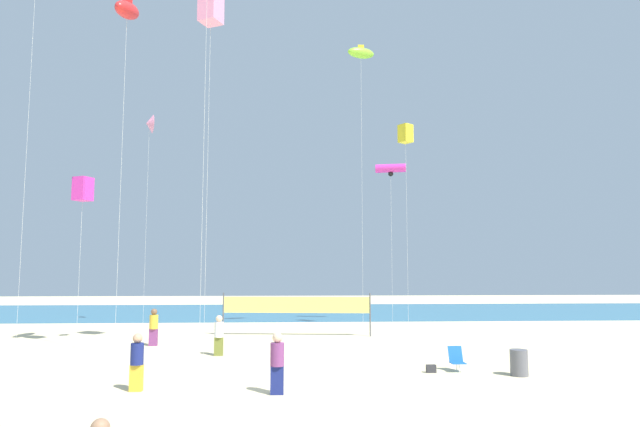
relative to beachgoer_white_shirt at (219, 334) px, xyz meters
name	(u,v)px	position (x,y,z in m)	size (l,w,h in m)	color
ground_plane	(306,383)	(3.64, -5.93, -0.92)	(120.00, 120.00, 0.00)	beige
ocean_band	(296,311)	(3.64, 24.93, -0.92)	(120.00, 20.00, 0.01)	teal
beachgoer_white_shirt	(219,334)	(0.00, 0.00, 0.00)	(0.40, 0.40, 1.73)	olive
beachgoer_mustard_shirt	(154,326)	(-3.60, 3.25, 0.04)	(0.41, 0.41, 1.80)	#7A3872
beachgoer_navy_shirt	(137,360)	(-1.62, -6.91, 0.01)	(0.40, 0.40, 1.75)	gold
beachgoer_plum_shirt	(277,361)	(2.72, -7.58, 0.05)	(0.42, 0.42, 1.83)	navy
folding_beach_chair	(457,358)	(9.24, -4.14, -0.46)	(0.52, 0.65, 0.89)	#1959B2
trash_barrel	(519,363)	(11.17, -5.16, -0.47)	(0.61, 0.61, 0.91)	#595960
volleyball_net	(296,306)	(3.43, 6.94, 0.71)	(8.37, 0.99, 2.40)	#4C4C51
beach_handbag	(431,369)	(8.22, -4.39, -0.78)	(0.35, 0.18, 0.28)	#2D2D33
kite_red_inflatable	(127,11)	(-4.36, -0.29, 14.48)	(0.97, 2.35, 16.07)	silver
kite_pink_box	(211,8)	(-0.71, 0.45, 15.04)	(1.20, 1.20, 16.70)	silver
kite_magenta_tube	(391,169)	(10.20, 13.75, 9.95)	(2.22, 1.10, 11.21)	silver
kite_yellow_box	(405,134)	(10.39, 9.50, 11.42)	(1.00, 1.00, 12.94)	silver
kite_magenta_box	(83,189)	(-7.19, 2.98, 6.76)	(0.96, 0.96, 8.28)	silver
kite_lime_inflatable	(361,53)	(7.48, 8.81, 16.42)	(2.09, 1.52, 17.90)	silver
kite_pink_delta	(149,124)	(-6.54, 12.54, 12.65)	(0.91, 1.33, 14.22)	silver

